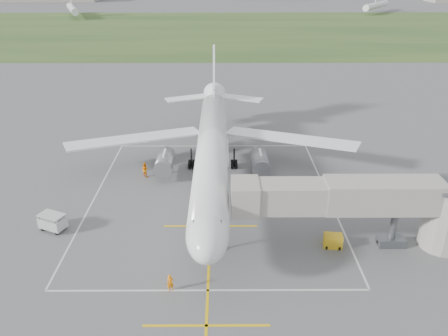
{
  "coord_description": "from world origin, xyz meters",
  "views": [
    {
      "loc": [
        1.25,
        -49.28,
        25.9
      ],
      "look_at": [
        1.48,
        -4.0,
        4.0
      ],
      "focal_mm": 35.0,
      "sensor_mm": 36.0,
      "label": 1
    }
  ],
  "objects_px": {
    "gpu_unit": "(333,241)",
    "ramp_worker_nose": "(170,283)",
    "airliner": "(212,149)",
    "ramp_worker_wing": "(145,170)",
    "jet_bridge": "(374,204)",
    "baggage_cart": "(53,222)"
  },
  "relations": [
    {
      "from": "gpu_unit",
      "to": "ramp_worker_nose",
      "type": "height_order",
      "value": "ramp_worker_nose"
    },
    {
      "from": "airliner",
      "to": "ramp_worker_wing",
      "type": "height_order",
      "value": "airliner"
    },
    {
      "from": "airliner",
      "to": "jet_bridge",
      "type": "distance_m",
      "value": 21.22
    },
    {
      "from": "baggage_cart",
      "to": "ramp_worker_nose",
      "type": "relative_size",
      "value": 1.88
    },
    {
      "from": "baggage_cart",
      "to": "ramp_worker_nose",
      "type": "bearing_deg",
      "value": -11.36
    },
    {
      "from": "jet_bridge",
      "to": "baggage_cart",
      "type": "distance_m",
      "value": 32.59
    },
    {
      "from": "jet_bridge",
      "to": "ramp_worker_wing",
      "type": "distance_m",
      "value": 29.17
    },
    {
      "from": "ramp_worker_nose",
      "to": "ramp_worker_wing",
      "type": "relative_size",
      "value": 0.84
    },
    {
      "from": "baggage_cart",
      "to": "gpu_unit",
      "type": "bearing_deg",
      "value": 17.65
    },
    {
      "from": "jet_bridge",
      "to": "ramp_worker_nose",
      "type": "height_order",
      "value": "jet_bridge"
    },
    {
      "from": "baggage_cart",
      "to": "ramp_worker_wing",
      "type": "height_order",
      "value": "ramp_worker_wing"
    },
    {
      "from": "airliner",
      "to": "baggage_cart",
      "type": "relative_size",
      "value": 15.26
    },
    {
      "from": "baggage_cart",
      "to": "airliner",
      "type": "bearing_deg",
      "value": 58.34
    },
    {
      "from": "airliner",
      "to": "gpu_unit",
      "type": "bearing_deg",
      "value": -49.86
    },
    {
      "from": "airliner",
      "to": "ramp_worker_nose",
      "type": "distance_m",
      "value": 21.28
    },
    {
      "from": "jet_bridge",
      "to": "baggage_cart",
      "type": "xyz_separation_m",
      "value": [
        -32.23,
        2.92,
        -3.8
      ]
    },
    {
      "from": "jet_bridge",
      "to": "ramp_worker_wing",
      "type": "xyz_separation_m",
      "value": [
        -24.53,
        15.34,
        -3.77
      ]
    },
    {
      "from": "airliner",
      "to": "gpu_unit",
      "type": "xyz_separation_m",
      "value": [
        12.2,
        -14.46,
        -3.73
      ]
    },
    {
      "from": "ramp_worker_nose",
      "to": "gpu_unit",
      "type": "bearing_deg",
      "value": 10.29
    },
    {
      "from": "ramp_worker_nose",
      "to": "ramp_worker_wing",
      "type": "xyz_separation_m",
      "value": [
        -5.61,
        21.82,
        0.16
      ]
    },
    {
      "from": "gpu_unit",
      "to": "ramp_worker_nose",
      "type": "relative_size",
      "value": 1.18
    },
    {
      "from": "airliner",
      "to": "baggage_cart",
      "type": "distance_m",
      "value": 20.32
    }
  ]
}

